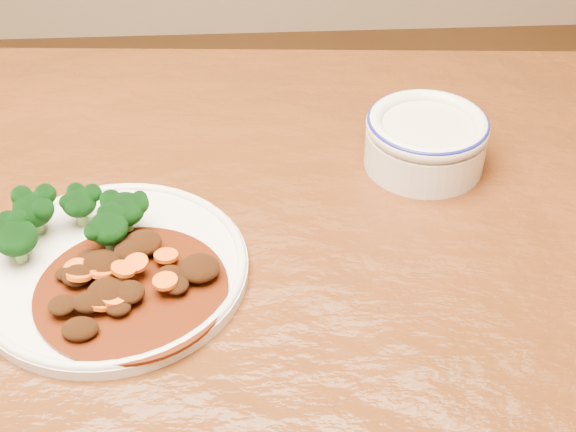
{
  "coord_description": "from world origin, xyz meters",
  "views": [
    {
      "loc": [
        0.15,
        -0.55,
        1.27
      ],
      "look_at": [
        0.19,
        0.05,
        0.77
      ],
      "focal_mm": 50.0,
      "sensor_mm": 36.0,
      "label": 1
    }
  ],
  "objects": [
    {
      "name": "mince_stew",
      "position": [
        0.04,
        -0.03,
        0.77
      ],
      "size": [
        0.17,
        0.17,
        0.03
      ],
      "color": "#491B07",
      "rests_on": "dinner_plate"
    },
    {
      "name": "broccoli_florets",
      "position": [
        -0.02,
        0.04,
        0.79
      ],
      "size": [
        0.13,
        0.09,
        0.04
      ],
      "color": "#709B50",
      "rests_on": "dinner_plate"
    },
    {
      "name": "dip_bowl",
      "position": [
        0.34,
        0.16,
        0.78
      ],
      "size": [
        0.13,
        0.13,
        0.06
      ],
      "rotation": [
        0.0,
        0.0,
        0.07
      ],
      "color": "silver",
      "rests_on": "dining_table"
    },
    {
      "name": "dining_table",
      "position": [
        0.0,
        0.0,
        0.67
      ],
      "size": [
        1.56,
        1.0,
        0.75
      ],
      "rotation": [
        0.0,
        0.0,
        -0.07
      ],
      "color": "#52240E",
      "rests_on": "ground"
    },
    {
      "name": "dinner_plate",
      "position": [
        0.02,
        0.0,
        0.76
      ],
      "size": [
        0.25,
        0.25,
        0.02
      ],
      "rotation": [
        0.0,
        0.0,
        0.11
      ],
      "color": "silver",
      "rests_on": "dining_table"
    }
  ]
}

